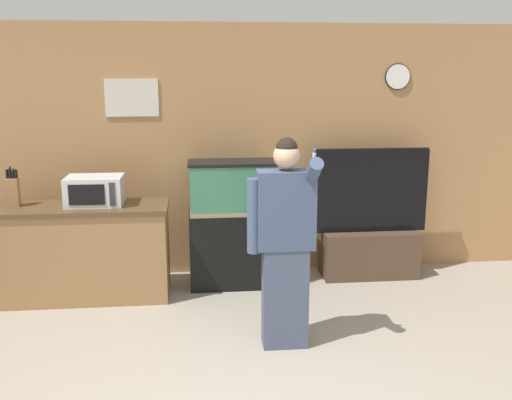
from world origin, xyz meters
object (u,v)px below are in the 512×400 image
Objects in this scene: knife_block at (13,191)px; aquarium_on_stand at (233,224)px; tv_on_stand at (369,239)px; microwave at (95,190)px; person_standing at (285,241)px; counter_island at (79,252)px.

knife_block is 0.29× the size of aquarium_on_stand.
tv_on_stand is (3.48, 0.26, -0.64)m from knife_block.
person_standing is at bearing -36.90° from microwave.
person_standing is at bearing -33.35° from counter_island.
counter_island is 0.61m from microwave.
aquarium_on_stand reaches higher than microwave.
microwave is at bearing 143.10° from person_standing.
microwave is at bearing -174.42° from tv_on_stand.
microwave is 2.01m from person_standing.
counter_island is 4.66× the size of knife_block.
knife_block reaches higher than counter_island.
tv_on_stand reaches higher than counter_island.
microwave reaches higher than counter_island.
tv_on_stand is at bearing 4.63° from aquarium_on_stand.
knife_block is at bearing -176.10° from aquarium_on_stand.
tv_on_stand is 1.91m from person_standing.
knife_block is 0.22× the size of person_standing.
microwave is 0.38× the size of tv_on_stand.
person_standing reaches higher than aquarium_on_stand.
microwave is at bearing -173.38° from aquarium_on_stand.
counter_island is 3.30× the size of microwave.
knife_block is at bearing 175.49° from counter_island.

